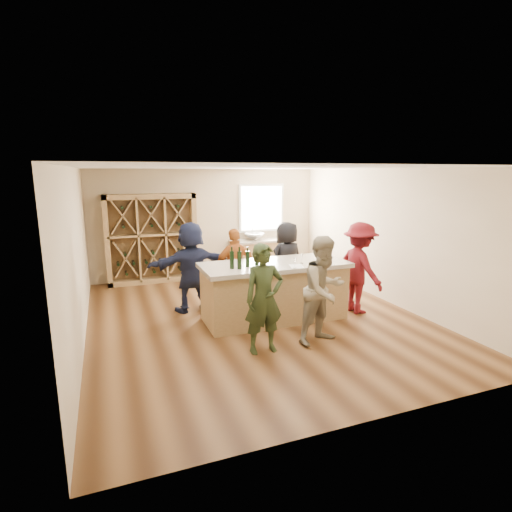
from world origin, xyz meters
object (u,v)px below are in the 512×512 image
object	(u,v)px
wine_bottle_d	(257,259)
person_far_right	(287,261)
wine_rack	(152,239)
person_far_left	(191,267)
tasting_counter_base	(274,293)
wine_bottle_e	(262,258)
person_near_left	(264,299)
sink	(255,236)
person_near_right	(324,290)
person_far_mid	(236,268)
wine_bottle_b	(239,260)
person_server	(359,268)
wine_bottle_c	(248,259)
wine_bottle_a	(232,260)

from	to	relation	value
wine_bottle_d	person_far_right	size ratio (longest dim) A/B	0.18
wine_rack	person_far_left	world-z (taller)	wine_rack
wine_bottle_d	person_far_left	world-z (taller)	person_far_left
wine_rack	tasting_counter_base	bearing A→B (deg)	-62.26
wine_bottle_e	person_near_left	distance (m)	1.21
wine_rack	sink	bearing A→B (deg)	-1.49
person_near_left	person_near_right	world-z (taller)	person_near_right
person_near_right	person_far_mid	size ratio (longest dim) A/B	1.09
person_near_left	person_near_right	bearing A→B (deg)	-1.28
wine_bottle_b	person_far_right	xyz separation A→B (m)	(1.48, 1.24, -0.39)
tasting_counter_base	person_far_mid	xyz separation A→B (m)	(-0.45, 0.97, 0.31)
wine_bottle_d	person_server	xyz separation A→B (m)	(2.14, -0.00, -0.34)
wine_bottle_d	person_server	world-z (taller)	person_server
wine_bottle_c	person_far_right	size ratio (longest dim) A/B	0.17
wine_bottle_e	person_far_left	world-z (taller)	person_far_left
person_near_left	person_server	bearing A→B (deg)	21.74
wine_bottle_b	person_near_right	xyz separation A→B (m)	(1.08, -1.03, -0.36)
person_server	person_far_left	bearing A→B (deg)	62.14
person_server	person_far_left	distance (m)	3.29
wine_bottle_c	person_far_mid	xyz separation A→B (m)	(0.12, 1.08, -0.41)
wine_bottle_c	person_far_left	bearing A→B (deg)	124.38
person_far_right	wine_bottle_a	bearing A→B (deg)	21.97
tasting_counter_base	wine_bottle_d	size ratio (longest dim) A/B	8.57
person_far_mid	wine_bottle_d	bearing A→B (deg)	86.92
person_far_mid	person_far_left	xyz separation A→B (m)	(-0.90, 0.05, 0.09)
wine_bottle_a	wine_bottle_e	xyz separation A→B (m)	(0.56, -0.01, -0.01)
wine_bottle_e	person_far_right	world-z (taller)	person_far_right
wine_bottle_c	wine_bottle_d	bearing A→B (deg)	-43.21
wine_rack	sink	world-z (taller)	wine_rack
person_near_left	person_far_mid	size ratio (longest dim) A/B	1.05
tasting_counter_base	person_far_right	world-z (taller)	person_far_right
wine_rack	wine_bottle_b	xyz separation A→B (m)	(1.07, -3.67, 0.14)
wine_bottle_d	person_far_mid	bearing A→B (deg)	90.27
person_near_right	wine_rack	bearing A→B (deg)	97.65
person_far_right	wine_bottle_c	bearing A→B (deg)	27.04
wine_bottle_c	person_far_right	distance (m)	1.77
person_far_right	person_far_left	world-z (taller)	person_far_left
wine_bottle_c	wine_bottle_e	bearing A→B (deg)	-8.88
wine_bottle_c	person_far_mid	bearing A→B (deg)	83.55
sink	person_near_left	world-z (taller)	person_near_left
wine_rack	wine_bottle_a	xyz separation A→B (m)	(0.95, -3.60, 0.13)
wine_bottle_c	person_server	bearing A→B (deg)	-3.07
wine_bottle_c	person_far_mid	size ratio (longest dim) A/B	0.17
wine_rack	person_far_left	xyz separation A→B (m)	(0.47, -2.44, -0.20)
wine_bottle_d	wine_bottle_e	size ratio (longest dim) A/B	1.03
person_near_left	person_far_mid	bearing A→B (deg)	82.47
person_far_left	person_far_mid	bearing A→B (deg)	167.76
wine_bottle_a	person_server	xyz separation A→B (m)	(2.56, -0.09, -0.34)
wine_bottle_c	person_near_left	bearing A→B (deg)	-96.99
person_server	person_far_left	size ratio (longest dim) A/B	1.00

